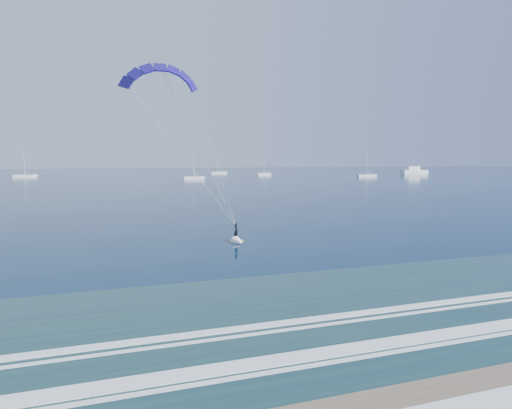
{
  "coord_description": "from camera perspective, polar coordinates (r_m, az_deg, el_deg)",
  "views": [
    {
      "loc": [
        -14.24,
        -11.71,
        8.52
      ],
      "look_at": [
        -0.83,
        26.71,
        4.49
      ],
      "focal_mm": 32.0,
      "sensor_mm": 36.0,
      "label": 1
    }
  ],
  "objects": [
    {
      "name": "sailboat_3",
      "position": [
        198.6,
        -7.78,
        3.34
      ],
      "size": [
        8.82,
        2.4,
        12.23
      ],
      "color": "silver",
      "rests_on": "ground"
    },
    {
      "name": "sailboat_2",
      "position": [
        246.15,
        -26.93,
        3.22
      ],
      "size": [
        10.21,
        2.4,
        13.56
      ],
      "color": "silver",
      "rests_on": "ground"
    },
    {
      "name": "kitesurfer_rig",
      "position": [
        42.45,
        -6.7,
        6.1
      ],
      "size": [
        13.51,
        9.22,
        17.34
      ],
      "color": "#F3A21C",
      "rests_on": "ground"
    },
    {
      "name": "sailboat_6",
      "position": [
        230.32,
        13.67,
        3.55
      ],
      "size": [
        10.27,
        2.4,
        13.7
      ],
      "color": "silver",
      "rests_on": "ground"
    },
    {
      "name": "motor_yacht",
      "position": [
        280.94,
        19.13,
        3.97
      ],
      "size": [
        16.55,
        4.41,
        6.63
      ],
      "color": "silver",
      "rests_on": "ground"
    },
    {
      "name": "sailboat_5",
      "position": [
        247.3,
        1.0,
        3.83
      ],
      "size": [
        7.51,
        2.4,
        10.41
      ],
      "color": "silver",
      "rests_on": "ground"
    },
    {
      "name": "sailboat_4",
      "position": [
        276.05,
        -4.68,
        4.01
      ],
      "size": [
        9.44,
        2.4,
        12.74
      ],
      "color": "silver",
      "rests_on": "ground"
    }
  ]
}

